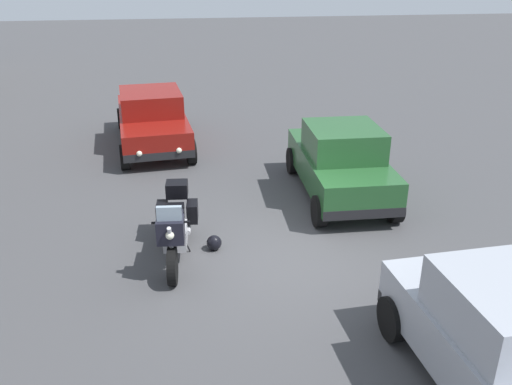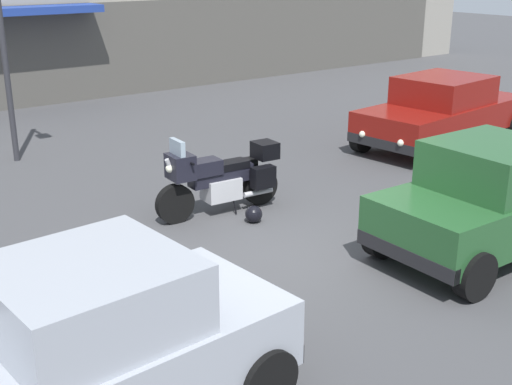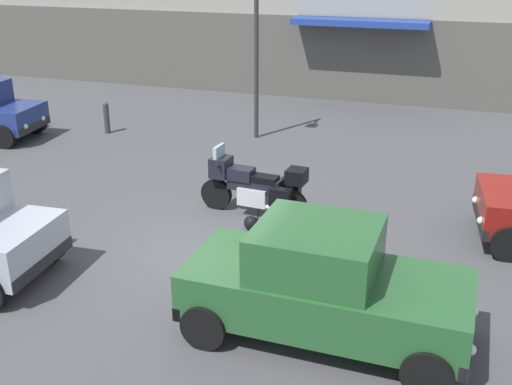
% 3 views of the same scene
% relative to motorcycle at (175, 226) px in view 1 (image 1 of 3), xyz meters
% --- Properties ---
extents(ground_plane, '(80.00, 80.00, 0.00)m').
position_rel_motorcycle_xyz_m(ground_plane, '(-0.26, -1.83, -0.62)').
color(ground_plane, '#424244').
extents(motorcycle, '(2.26, 0.80, 1.36)m').
position_rel_motorcycle_xyz_m(motorcycle, '(0.00, 0.00, 0.00)').
color(motorcycle, black).
rests_on(motorcycle, ground).
extents(helmet, '(0.28, 0.28, 0.28)m').
position_rel_motorcycle_xyz_m(helmet, '(0.16, -0.69, -0.48)').
color(helmet, black).
rests_on(helmet, ground).
extents(car_sedan_far, '(4.70, 2.33, 1.56)m').
position_rel_motorcycle_xyz_m(car_sedan_far, '(6.42, 0.60, 0.16)').
color(car_sedan_far, maroon).
rests_on(car_sedan_far, ground).
extents(car_wagon_end, '(3.90, 1.85, 1.64)m').
position_rel_motorcycle_xyz_m(car_wagon_end, '(2.22, -3.64, 0.19)').
color(car_wagon_end, '#235128').
rests_on(car_wagon_end, ground).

